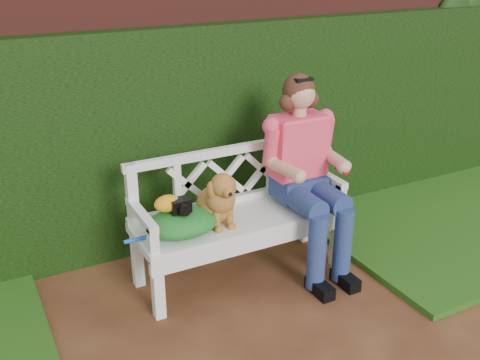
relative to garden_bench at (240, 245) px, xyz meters
name	(u,v)px	position (x,y,z in m)	size (l,w,h in m)	color
brick_wall	(154,103)	(-0.27, 0.92, 0.86)	(10.00, 0.30, 2.20)	#59231C
ivy_hedge	(166,142)	(-0.27, 0.70, 0.61)	(10.00, 0.18, 1.70)	#1F4410
grass_right	(458,215)	(2.13, -0.08, -0.21)	(2.60, 2.00, 0.05)	#285514
garden_bench	(240,245)	(0.00, 0.00, 0.00)	(1.58, 0.60, 0.48)	white
seated_woman	(301,174)	(0.48, -0.02, 0.47)	(0.60, 0.80, 1.41)	#D84170
dog	(217,196)	(-0.19, -0.02, 0.44)	(0.27, 0.36, 0.40)	#A05C3C
tennis_racket	(178,230)	(-0.47, -0.02, 0.25)	(0.57, 0.24, 0.03)	white
green_bag	(182,222)	(-0.45, -0.05, 0.32)	(0.48, 0.37, 0.16)	green
camera_item	(180,205)	(-0.47, -0.06, 0.45)	(0.13, 0.10, 0.09)	black
baseball_glove	(167,203)	(-0.54, -0.02, 0.46)	(0.17, 0.13, 0.11)	orange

